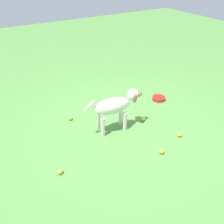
{
  "coord_description": "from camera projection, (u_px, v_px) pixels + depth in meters",
  "views": [
    {
      "loc": [
        -2.34,
        1.61,
        2.13
      ],
      "look_at": [
        0.09,
        0.16,
        0.3
      ],
      "focal_mm": 39.23,
      "sensor_mm": 36.0,
      "label": 1
    }
  ],
  "objects": [
    {
      "name": "ground",
      "position": [
        124.0,
        129.0,
        3.54
      ],
      "size": [
        14.0,
        14.0,
        0.0
      ],
      "primitive_type": "plane",
      "color": "#548C42"
    },
    {
      "name": "dog",
      "position": [
        115.0,
        106.0,
        3.34
      ],
      "size": [
        0.26,
        0.87,
        0.59
      ],
      "rotation": [
        0.0,
        0.0,
        4.61
      ],
      "color": "silver",
      "rests_on": "ground"
    },
    {
      "name": "tennis_ball_0",
      "position": [
        70.0,
        118.0,
        3.72
      ],
      "size": [
        0.07,
        0.07,
        0.07
      ],
      "primitive_type": "sphere",
      "color": "#C0D231",
      "rests_on": "ground"
    },
    {
      "name": "tennis_ball_1",
      "position": [
        60.0,
        172.0,
        2.8
      ],
      "size": [
        0.07,
        0.07,
        0.07
      ],
      "primitive_type": "sphere",
      "color": "#C7D23B",
      "rests_on": "ground"
    },
    {
      "name": "tennis_ball_2",
      "position": [
        143.0,
        119.0,
        3.71
      ],
      "size": [
        0.07,
        0.07,
        0.07
      ],
      "primitive_type": "sphere",
      "color": "#C6D341",
      "rests_on": "ground"
    },
    {
      "name": "tennis_ball_3",
      "position": [
        162.0,
        151.0,
        3.09
      ],
      "size": [
        0.07,
        0.07,
        0.07
      ],
      "primitive_type": "sphere",
      "color": "#C6D12C",
      "rests_on": "ground"
    },
    {
      "name": "tennis_ball_4",
      "position": [
        179.0,
        134.0,
        3.38
      ],
      "size": [
        0.07,
        0.07,
        0.07
      ],
      "primitive_type": "sphere",
      "color": "yellow",
      "rests_on": "ground"
    },
    {
      "name": "water_bowl",
      "position": [
        159.0,
        98.0,
        4.24
      ],
      "size": [
        0.22,
        0.22,
        0.06
      ],
      "primitive_type": "cylinder",
      "color": "red",
      "rests_on": "ground"
    }
  ]
}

